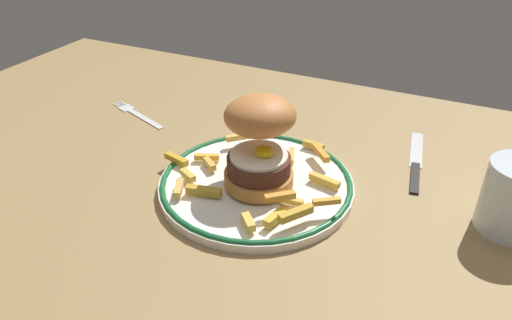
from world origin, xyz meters
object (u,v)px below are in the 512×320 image
(fork, at_px, (137,114))
(knife, at_px, (416,165))
(burger, at_px, (260,139))
(dinner_plate, at_px, (256,183))

(fork, bearing_deg, knife, 4.44)
(knife, bearing_deg, burger, -141.20)
(fork, relative_size, knife, 0.78)
(dinner_plate, bearing_deg, burger, 54.56)
(burger, distance_m, knife, 0.25)
(burger, bearing_deg, fork, 159.20)
(burger, bearing_deg, knife, 38.80)
(fork, height_order, knife, knife)
(burger, relative_size, knife, 0.75)
(dinner_plate, xyz_separation_m, burger, (0.00, 0.00, 0.07))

